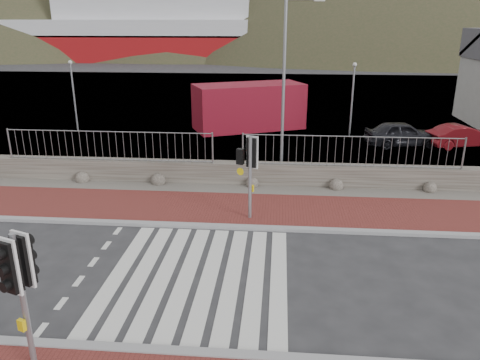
# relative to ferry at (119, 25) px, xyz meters

# --- Properties ---
(ground) EXTENTS (220.00, 220.00, 0.00)m
(ground) POSITION_rel_ferry_xyz_m (24.65, -67.90, -5.36)
(ground) COLOR #28282B
(ground) RESTS_ON ground
(sidewalk_far) EXTENTS (40.00, 3.00, 0.08)m
(sidewalk_far) POSITION_rel_ferry_xyz_m (24.65, -63.40, -5.32)
(sidewalk_far) COLOR maroon
(sidewalk_far) RESTS_ON ground
(kerb_near) EXTENTS (40.00, 0.25, 0.12)m
(kerb_near) POSITION_rel_ferry_xyz_m (24.65, -70.90, -5.31)
(kerb_near) COLOR gray
(kerb_near) RESTS_ON ground
(kerb_far) EXTENTS (40.00, 0.25, 0.12)m
(kerb_far) POSITION_rel_ferry_xyz_m (24.65, -64.90, -5.31)
(kerb_far) COLOR gray
(kerb_far) RESTS_ON ground
(zebra_crossing) EXTENTS (4.62, 5.60, 0.01)m
(zebra_crossing) POSITION_rel_ferry_xyz_m (24.65, -67.90, -5.36)
(zebra_crossing) COLOR silver
(zebra_crossing) RESTS_ON ground
(gravel_strip) EXTENTS (40.00, 1.50, 0.06)m
(gravel_strip) POSITION_rel_ferry_xyz_m (24.65, -61.40, -5.33)
(gravel_strip) COLOR #59544C
(gravel_strip) RESTS_ON ground
(stone_wall) EXTENTS (40.00, 0.60, 0.90)m
(stone_wall) POSITION_rel_ferry_xyz_m (24.65, -60.60, -4.91)
(stone_wall) COLOR #4A443D
(stone_wall) RESTS_ON ground
(railing) EXTENTS (18.07, 0.07, 1.22)m
(railing) POSITION_rel_ferry_xyz_m (24.65, -60.75, -3.54)
(railing) COLOR gray
(railing) RESTS_ON stone_wall
(quay) EXTENTS (120.00, 40.00, 0.50)m
(quay) POSITION_rel_ferry_xyz_m (24.65, -40.00, -5.36)
(quay) COLOR #4C4C4F
(quay) RESTS_ON ground
(water) EXTENTS (220.00, 50.00, 0.05)m
(water) POSITION_rel_ferry_xyz_m (24.65, -5.00, -5.36)
(water) COLOR #3F4C54
(water) RESTS_ON ground
(ferry) EXTENTS (50.00, 16.00, 20.00)m
(ferry) POSITION_rel_ferry_xyz_m (0.00, 0.00, 0.00)
(ferry) COLOR maroon
(ferry) RESTS_ON ground
(hills_backdrop) EXTENTS (254.00, 90.00, 100.00)m
(hills_backdrop) POSITION_rel_ferry_xyz_m (31.40, 20.00, -28.42)
(hills_backdrop) COLOR #303520
(hills_backdrop) RESTS_ON ground
(traffic_signal_near) EXTENTS (0.47, 0.37, 2.85)m
(traffic_signal_near) POSITION_rel_ferry_xyz_m (22.12, -71.53, -3.31)
(traffic_signal_near) COLOR gray
(traffic_signal_near) RESTS_ON ground
(traffic_signal_far) EXTENTS (0.70, 0.44, 2.86)m
(traffic_signal_far) POSITION_rel_ferry_xyz_m (25.72, -64.12, -3.28)
(traffic_signal_far) COLOR gray
(traffic_signal_far) RESTS_ON ground
(streetlight) EXTENTS (1.51, 0.37, 7.13)m
(streetlight) POSITION_rel_ferry_xyz_m (26.90, -59.78, -1.35)
(streetlight) COLOR gray
(streetlight) RESTS_ON ground
(shipping_container) EXTENTS (6.99, 5.08, 2.69)m
(shipping_container) POSITION_rel_ferry_xyz_m (24.79, -50.40, -4.02)
(shipping_container) COLOR maroon
(shipping_container) RESTS_ON ground
(car_a) EXTENTS (4.02, 2.13, 1.30)m
(car_a) POSITION_rel_ferry_xyz_m (33.08, -53.86, -4.71)
(car_a) COLOR black
(car_a) RESTS_ON ground
(car_b) EXTENTS (3.74, 2.16, 1.17)m
(car_b) POSITION_rel_ferry_xyz_m (36.12, -53.82, -4.78)
(car_b) COLOR #600D13
(car_b) RESTS_ON ground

